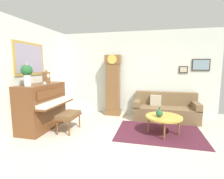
{
  "coord_description": "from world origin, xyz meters",
  "views": [
    {
      "loc": [
        0.59,
        -3.48,
        1.68
      ],
      "look_at": [
        -0.44,
        0.92,
        1.04
      ],
      "focal_mm": 27.4,
      "sensor_mm": 36.0,
      "label": 1
    }
  ],
  "objects": [
    {
      "name": "piano_bench",
      "position": [
        -1.46,
        0.4,
        0.41
      ],
      "size": [
        0.42,
        0.7,
        0.48
      ],
      "color": "brown",
      "rests_on": "ground_plane"
    },
    {
      "name": "wall_left",
      "position": [
        -2.6,
        0.01,
        1.41
      ],
      "size": [
        0.13,
        4.9,
        2.8
      ],
      "color": "silver",
      "rests_on": "ground_plane"
    },
    {
      "name": "piano",
      "position": [
        -2.23,
        0.43,
        0.61
      ],
      "size": [
        0.87,
        1.44,
        1.2
      ],
      "color": "brown",
      "rests_on": "ground_plane"
    },
    {
      "name": "flower_vase",
      "position": [
        -2.23,
        -0.08,
        1.52
      ],
      "size": [
        0.26,
        0.26,
        0.58
      ],
      "color": "silver",
      "rests_on": "piano"
    },
    {
      "name": "mantel_clock",
      "position": [
        -2.23,
        0.66,
        1.37
      ],
      "size": [
        0.13,
        0.18,
        0.38
      ],
      "color": "brown",
      "rests_on": "piano"
    },
    {
      "name": "area_rug",
      "position": [
        0.81,
        0.78,
        0.0
      ],
      "size": [
        2.1,
        1.5,
        0.01
      ],
      "primitive_type": "cube",
      "color": "#4C1E2D",
      "rests_on": "ground_plane"
    },
    {
      "name": "couch",
      "position": [
        1.02,
        1.95,
        0.31
      ],
      "size": [
        1.9,
        0.8,
        0.84
      ],
      "color": "brown",
      "rests_on": "ground_plane"
    },
    {
      "name": "teacup",
      "position": [
        -2.14,
        0.44,
        1.22
      ],
      "size": [
        0.12,
        0.12,
        0.06
      ],
      "color": "#ADC6D6",
      "rests_on": "piano"
    },
    {
      "name": "green_jug",
      "position": [
        0.79,
        0.67,
        0.54
      ],
      "size": [
        0.17,
        0.17,
        0.24
      ],
      "color": "#234C33",
      "rests_on": "coffee_table"
    },
    {
      "name": "ground_plane",
      "position": [
        0.0,
        0.0,
        -0.05
      ],
      "size": [
        6.4,
        6.0,
        0.1
      ],
      "primitive_type": "cube",
      "color": "beige"
    },
    {
      "name": "coffee_table",
      "position": [
        0.9,
        0.76,
        0.42
      ],
      "size": [
        0.88,
        0.88,
        0.45
      ],
      "color": "gold",
      "rests_on": "ground_plane"
    },
    {
      "name": "wall_back",
      "position": [
        0.01,
        2.4,
        1.4
      ],
      "size": [
        5.3,
        0.13,
        2.8
      ],
      "color": "silver",
      "rests_on": "ground_plane"
    },
    {
      "name": "grandfather_clock",
      "position": [
        -0.68,
        2.11,
        0.96
      ],
      "size": [
        0.52,
        0.34,
        2.03
      ],
      "color": "brown",
      "rests_on": "ground_plane"
    }
  ]
}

